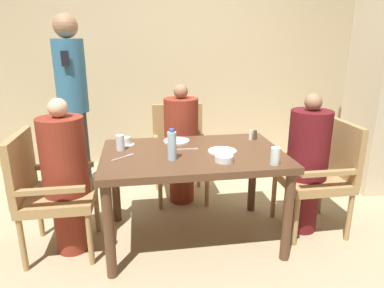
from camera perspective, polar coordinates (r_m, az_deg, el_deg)
The scene contains 21 objects.
ground_plane at distance 2.87m, azimuth 0.14°, elevation -15.29°, with size 16.00×16.00×0.00m, color tan.
wall_back at distance 4.37m, azimuth -4.09°, elevation 15.27°, with size 8.00×0.06×2.80m.
dining_table at distance 2.58m, azimuth 0.15°, elevation -3.29°, with size 1.35×0.88×0.73m.
chair_left_side at distance 2.69m, azimuth -23.02°, elevation -6.78°, with size 0.51×0.51×0.91m.
diner_in_left_chair at distance 2.62m, azimuth -20.29°, elevation -5.00°, with size 0.32×0.32×1.16m.
chair_far_side at distance 3.40m, azimuth -2.08°, elevation -0.46°, with size 0.51×0.51×0.91m.
diner_in_far_chair at distance 3.25m, azimuth -1.79°, elevation 0.18°, with size 0.32×0.32×1.15m.
chair_right_side at distance 2.98m, azimuth 20.86°, elevation -4.22°, with size 0.51×0.51×0.91m.
diner_in_right_chair at distance 2.89m, azimuth 18.62°, elevation -2.98°, with size 0.32×0.32×1.15m.
standing_host at distance 3.66m, azimuth -19.22°, elevation 6.97°, with size 0.30×0.34×1.77m.
plate_main_left at distance 2.57m, azimuth 5.06°, elevation -1.19°, with size 0.21×0.21×0.01m.
plate_main_right at distance 2.82m, azimuth -2.58°, elevation 0.53°, with size 0.21×0.21×0.01m.
teacup_with_saucer at distance 2.76m, azimuth -10.89°, elevation 0.34°, with size 0.13×0.13×0.07m.
bowl_small at distance 2.36m, azimuth 5.36°, elevation -2.42°, with size 0.13×0.13×0.04m.
water_bottle at distance 2.37m, azimuth -3.36°, elevation -0.23°, with size 0.06×0.06×0.22m.
glass_tall_near at distance 2.35m, azimuth 13.71°, elevation -1.96°, with size 0.06×0.06×0.12m.
glass_tall_mid at distance 2.64m, azimuth -11.86°, elevation 0.23°, with size 0.06×0.06×0.12m.
salt_shaker at distance 2.90m, azimuth 9.75°, elevation 1.51°, with size 0.03×0.03×0.08m.
pepper_shaker at distance 2.91m, azimuth 10.48°, elevation 1.50°, with size 0.03×0.03×0.08m.
fork_beside_plate at distance 2.62m, azimuth -0.55°, elevation -0.82°, with size 0.18×0.02×0.00m.
knife_beside_plate at distance 2.49m, azimuth -11.31°, elevation -2.13°, with size 0.16×0.13×0.00m.
Camera 1 is at (-0.39, -2.39, 1.54)m, focal length 32.00 mm.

